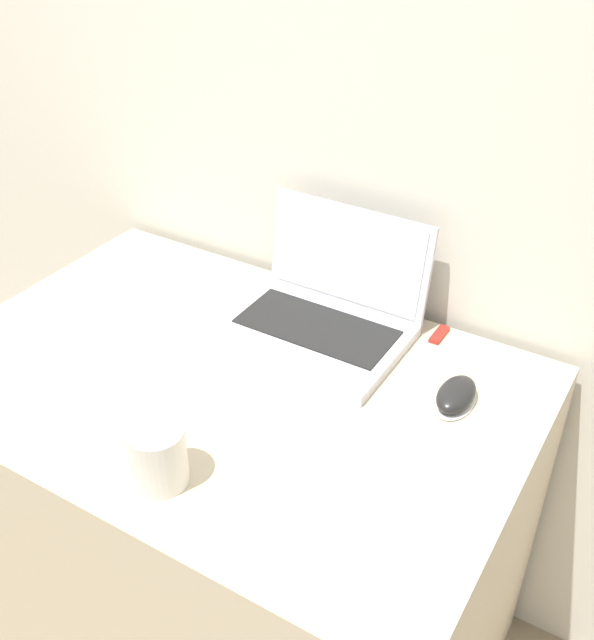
{
  "coord_description": "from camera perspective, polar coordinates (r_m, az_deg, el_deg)",
  "views": [
    {
      "loc": [
        0.66,
        -0.48,
        1.61
      ],
      "look_at": [
        0.08,
        0.48,
        0.85
      ],
      "focal_mm": 42.0,
      "sensor_mm": 36.0,
      "label": 1
    }
  ],
  "objects": [
    {
      "name": "desk",
      "position": [
        1.62,
        -4.75,
        -15.13
      ],
      "size": [
        1.08,
        0.72,
        0.77
      ],
      "color": "beige",
      "rests_on": "ground_plane"
    },
    {
      "name": "computer_mouse",
      "position": [
        1.31,
        12.02,
        -5.64
      ],
      "size": [
        0.07,
        0.11,
        0.04
      ],
      "color": "white",
      "rests_on": "desk"
    },
    {
      "name": "laptop",
      "position": [
        1.45,
        2.04,
        0.75
      ],
      "size": [
        0.34,
        0.29,
        0.22
      ],
      "color": "silver",
      "rests_on": "desk"
    },
    {
      "name": "usb_stick",
      "position": [
        1.47,
        10.78,
        -1.1
      ],
      "size": [
        0.02,
        0.06,
        0.01
      ],
      "color": "#B2261E",
      "rests_on": "desk"
    },
    {
      "name": "drink_cup",
      "position": [
        1.14,
        -10.57,
        -10.06
      ],
      "size": [
        0.09,
        0.09,
        0.1
      ],
      "color": "silver",
      "rests_on": "desk"
    },
    {
      "name": "wall_back",
      "position": [
        1.45,
        3.26,
        19.49
      ],
      "size": [
        7.0,
        0.04,
        2.5
      ],
      "color": "silver",
      "rests_on": "ground_plane"
    }
  ]
}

